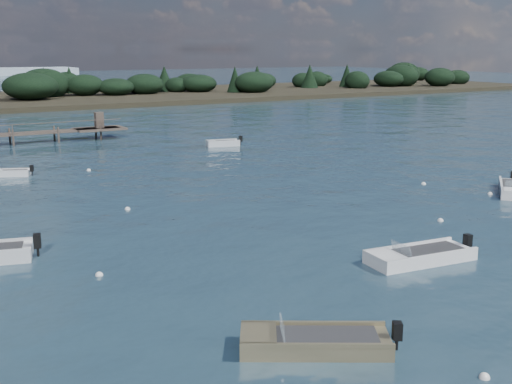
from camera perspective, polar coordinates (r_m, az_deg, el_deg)
ground at (r=78.97m, az=-19.09°, el=5.34°), size 400.00×400.00×0.00m
dinghy_mid_white_a at (r=28.85m, az=14.36°, el=-5.70°), size 5.24×2.30×1.21m
tender_far_grey_b at (r=61.23m, az=-2.95°, el=4.26°), size 3.53×1.91×1.18m
dinghy_near_olive at (r=20.27m, az=5.21°, el=-13.37°), size 4.78×3.81×1.20m
tender_far_white at (r=49.88m, az=-20.91°, el=1.50°), size 2.88×1.99×0.99m
buoy_a at (r=19.77m, az=19.63°, el=-15.31°), size 0.32×0.32×0.32m
buoy_b at (r=35.82m, az=16.07°, el=-2.49°), size 0.32×0.32×0.32m
buoy_c at (r=27.09m, az=-13.77°, el=-7.22°), size 0.32×0.32×0.32m
buoy_d at (r=43.32m, az=20.08°, el=-0.20°), size 0.32×0.32×0.32m
buoy_e at (r=50.36m, az=-14.65°, el=1.86°), size 0.32×0.32×0.32m
buoy_extra_a at (r=37.61m, az=-11.35°, el=-1.53°), size 0.32×0.32×0.32m
buoy_extra_b at (r=45.22m, az=14.67°, el=0.67°), size 0.32×0.32×0.32m
far_headland at (r=123.96m, az=-11.62°, el=9.06°), size 190.00×40.00×5.80m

